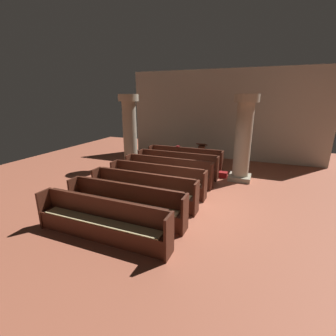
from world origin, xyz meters
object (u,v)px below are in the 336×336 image
object	(u,v)px
pew_row_3	(157,178)
pew_row_4	(143,189)
pew_row_0	(185,158)
pillar_aisle_side	(243,137)
pew_row_2	(168,170)
pew_row_5	(125,202)
pew_row_1	(177,164)
kneeler_box_red	(223,175)
hymn_book	(178,146)
pew_row_6	(101,219)
pillar_far_side	(130,130)
lectern	(201,156)

from	to	relation	value
pew_row_3	pew_row_4	xyz separation A→B (m)	(0.00, -1.01, 0.00)
pew_row_0	pillar_aisle_side	size ratio (longest dim) A/B	1.04
pew_row_2	pew_row_5	world-z (taller)	same
pew_row_3	pew_row_4	bearing A→B (deg)	-90.00
pew_row_1	pew_row_3	distance (m)	2.01
pew_row_0	pew_row_5	distance (m)	5.03
pew_row_1	kneeler_box_red	size ratio (longest dim) A/B	10.26
hymn_book	pew_row_3	bearing A→B (deg)	-82.86
pew_row_6	hymn_book	bearing A→B (deg)	93.69
pew_row_1	pillar_aisle_side	world-z (taller)	pillar_aisle_side
pew_row_0	pillar_aisle_side	distance (m)	2.85
pew_row_0	pew_row_3	size ratio (longest dim) A/B	1.00
pew_row_5	pillar_aisle_side	xyz separation A→B (m)	(2.52, 4.45, 1.21)
pew_row_2	pillar_far_side	world-z (taller)	pillar_far_side
pew_row_1	pew_row_0	bearing A→B (deg)	90.00
pew_row_0	pew_row_1	size ratio (longest dim) A/B	1.00
pew_row_6	pillar_far_side	world-z (taller)	pillar_far_side
pew_row_4	pillar_far_side	size ratio (longest dim) A/B	1.04
pew_row_6	hymn_book	world-z (taller)	hymn_book
pew_row_3	pew_row_1	bearing A→B (deg)	90.00
pillar_far_side	pew_row_0	bearing A→B (deg)	13.43
hymn_book	pew_row_1	bearing A→B (deg)	-71.38
pew_row_4	pew_row_5	distance (m)	1.01
lectern	hymn_book	size ratio (longest dim) A/B	5.65
lectern	hymn_book	xyz separation A→B (m)	(-0.96, -0.70, 0.52)
pew_row_5	pew_row_6	xyz separation A→B (m)	(0.00, -1.01, 0.00)
pillar_aisle_side	lectern	world-z (taller)	pillar_aisle_side
pew_row_1	kneeler_box_red	bearing A→B (deg)	13.63
pew_row_3	kneeler_box_red	distance (m)	3.10
pew_row_2	pew_row_6	xyz separation A→B (m)	(0.00, -4.02, 0.00)
pew_row_3	pew_row_4	world-z (taller)	same
pew_row_6	kneeler_box_red	size ratio (longest dim) A/B	10.26
pew_row_3	lectern	xyz separation A→B (m)	(0.55, 3.91, -0.05)
lectern	kneeler_box_red	bearing A→B (deg)	-48.10
lectern	kneeler_box_red	size ratio (longest dim) A/B	3.24
pew_row_1	pew_row_2	world-z (taller)	same
pew_row_4	kneeler_box_red	bearing A→B (deg)	61.90
pillar_aisle_side	pillar_far_side	world-z (taller)	same
pew_row_2	pew_row_3	bearing A→B (deg)	-90.00
pew_row_3	hymn_book	world-z (taller)	hymn_book
pew_row_4	hymn_book	distance (m)	4.26
pew_row_5	pew_row_6	distance (m)	1.01
pew_row_6	kneeler_box_red	bearing A→B (deg)	71.33
pew_row_4	pew_row_5	world-z (taller)	same
pew_row_4	hymn_book	xyz separation A→B (m)	(-0.40, 4.21, 0.47)
pew_row_4	hymn_book	size ratio (longest dim) A/B	17.91
pillar_aisle_side	pew_row_1	bearing A→B (deg)	-170.51
pew_row_1	pew_row_6	xyz separation A→B (m)	(0.00, -5.03, 0.00)
pew_row_4	pew_row_6	size ratio (longest dim) A/B	1.00
kneeler_box_red	pillar_far_side	bearing A→B (deg)	-179.58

